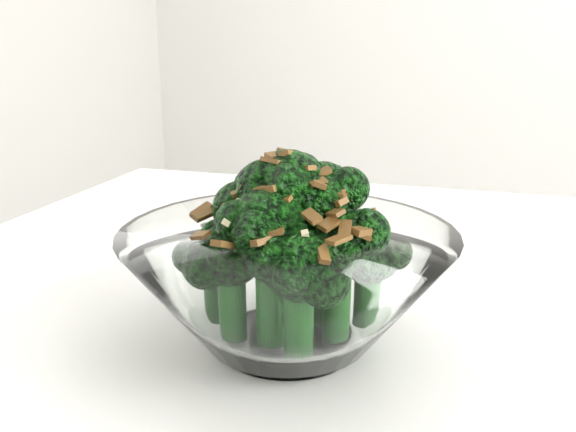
% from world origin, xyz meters
% --- Properties ---
extents(broccoli_dish, '(0.22, 0.22, 0.14)m').
position_xyz_m(broccoli_dish, '(-0.08, -0.27, 0.80)').
color(broccoli_dish, white).
rests_on(broccoli_dish, table).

